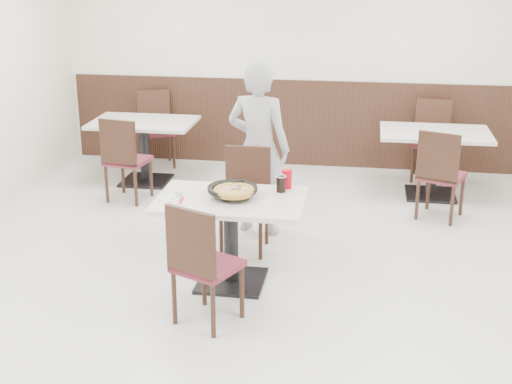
# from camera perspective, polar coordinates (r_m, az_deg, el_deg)

# --- Properties ---
(floor) EXTENTS (7.00, 7.00, 0.00)m
(floor) POSITION_cam_1_polar(r_m,az_deg,el_deg) (6.07, 0.02, -7.13)
(floor) COLOR #A9A9A4
(floor) RESTS_ON ground
(wall_back) EXTENTS (6.00, 0.04, 2.80)m
(wall_back) POSITION_cam_1_polar(r_m,az_deg,el_deg) (9.01, 3.56, 10.82)
(wall_back) COLOR white
(wall_back) RESTS_ON floor
(wall_front) EXTENTS (6.00, 0.04, 2.80)m
(wall_front) POSITION_cam_1_polar(r_m,az_deg,el_deg) (2.42, -13.39, -13.11)
(wall_front) COLOR white
(wall_front) RESTS_ON floor
(wainscot_back) EXTENTS (5.90, 0.03, 1.10)m
(wainscot_back) POSITION_cam_1_polar(r_m,az_deg,el_deg) (9.15, 3.44, 5.52)
(wainscot_back) COLOR black
(wainscot_back) RESTS_ON floor
(main_table) EXTENTS (1.23, 0.84, 0.75)m
(main_table) POSITION_cam_1_polar(r_m,az_deg,el_deg) (5.89, -2.01, -3.96)
(main_table) COLOR beige
(main_table) RESTS_ON floor
(chair_near) EXTENTS (0.56, 0.56, 0.95)m
(chair_near) POSITION_cam_1_polar(r_m,az_deg,el_deg) (5.27, -3.89, -5.67)
(chair_near) COLOR black
(chair_near) RESTS_ON floor
(chair_far) EXTENTS (0.42, 0.42, 0.95)m
(chair_far) POSITION_cam_1_polar(r_m,az_deg,el_deg) (6.49, -0.94, -0.81)
(chair_far) COLOR black
(chair_far) RESTS_ON floor
(trivet) EXTENTS (0.13, 0.13, 0.04)m
(trivet) POSITION_cam_1_polar(r_m,az_deg,el_deg) (5.75, -2.06, -0.35)
(trivet) COLOR black
(trivet) RESTS_ON main_table
(pizza_pan) EXTENTS (0.33, 0.33, 0.01)m
(pizza_pan) POSITION_cam_1_polar(r_m,az_deg,el_deg) (5.78, -1.89, -0.00)
(pizza_pan) COLOR black
(pizza_pan) RESTS_ON trivet
(pizza) EXTENTS (0.33, 0.33, 0.02)m
(pizza) POSITION_cam_1_polar(r_m,az_deg,el_deg) (5.71, -1.77, -0.03)
(pizza) COLOR #B1873E
(pizza) RESTS_ON pizza_pan
(pizza_server) EXTENTS (0.08, 0.09, 0.00)m
(pizza_server) POSITION_cam_1_polar(r_m,az_deg,el_deg) (5.74, -1.56, 0.41)
(pizza_server) COLOR silver
(pizza_server) RESTS_ON pizza
(napkin) EXTENTS (0.18, 0.18, 0.00)m
(napkin) POSITION_cam_1_polar(r_m,az_deg,el_deg) (5.75, -6.71, -0.64)
(napkin) COLOR white
(napkin) RESTS_ON main_table
(side_plate) EXTENTS (0.17, 0.17, 0.01)m
(side_plate) POSITION_cam_1_polar(r_m,az_deg,el_deg) (5.76, -6.89, -0.53)
(side_plate) COLOR silver
(side_plate) RESTS_ON napkin
(fork) EXTENTS (0.06, 0.17, 0.00)m
(fork) POSITION_cam_1_polar(r_m,az_deg,el_deg) (5.78, -6.35, -0.35)
(fork) COLOR silver
(fork) RESTS_ON side_plate
(cola_glass) EXTENTS (0.08, 0.08, 0.13)m
(cola_glass) POSITION_cam_1_polar(r_m,az_deg,el_deg) (5.90, 2.01, 0.62)
(cola_glass) COLOR black
(cola_glass) RESTS_ON main_table
(red_cup) EXTENTS (0.09, 0.09, 0.16)m
(red_cup) POSITION_cam_1_polar(r_m,az_deg,el_deg) (5.99, 2.48, 1.06)
(red_cup) COLOR #B6000F
(red_cup) RESTS_ON main_table
(diner_person) EXTENTS (0.69, 0.53, 1.70)m
(diner_person) POSITION_cam_1_polar(r_m,az_deg,el_deg) (6.83, 0.21, 3.50)
(diner_person) COLOR #A0A1A4
(diner_person) RESTS_ON floor
(bg_table_left) EXTENTS (1.29, 0.95, 0.75)m
(bg_table_left) POSITION_cam_1_polar(r_m,az_deg,el_deg) (8.58, -8.88, 3.20)
(bg_table_left) COLOR beige
(bg_table_left) RESTS_ON floor
(bg_chair_left_near) EXTENTS (0.49, 0.49, 0.95)m
(bg_chair_left_near) POSITION_cam_1_polar(r_m,az_deg,el_deg) (7.97, -10.22, 2.66)
(bg_chair_left_near) COLOR black
(bg_chair_left_near) RESTS_ON floor
(bg_chair_left_far) EXTENTS (0.56, 0.56, 0.95)m
(bg_chair_left_far) POSITION_cam_1_polar(r_m,az_deg,el_deg) (9.19, -7.95, 4.94)
(bg_chair_left_far) COLOR black
(bg_chair_left_far) RESTS_ON floor
(bg_table_right) EXTENTS (1.28, 0.93, 0.75)m
(bg_table_right) POSITION_cam_1_polar(r_m,az_deg,el_deg) (8.23, 13.96, 2.20)
(bg_table_right) COLOR beige
(bg_table_right) RESTS_ON floor
(bg_chair_right_near) EXTENTS (0.55, 0.55, 0.95)m
(bg_chair_right_near) POSITION_cam_1_polar(r_m,az_deg,el_deg) (7.55, 14.65, 1.42)
(bg_chair_right_near) COLOR black
(bg_chair_right_near) RESTS_ON floor
(bg_chair_right_far) EXTENTS (0.47, 0.47, 0.95)m
(bg_chair_right_far) POSITION_cam_1_polar(r_m,az_deg,el_deg) (8.79, 13.79, 3.94)
(bg_chair_right_far) COLOR black
(bg_chair_right_far) RESTS_ON floor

